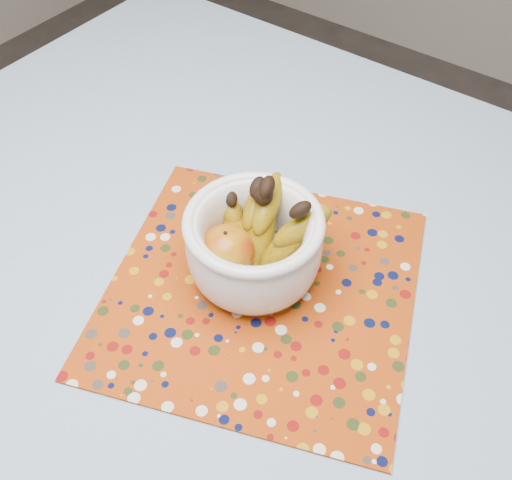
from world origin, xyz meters
TOP-DOWN VIEW (x-y plane):
  - table at (0.00, 0.00)m, footprint 1.20×1.20m
  - tablecloth at (0.00, 0.00)m, footprint 1.32×1.32m
  - placemat at (0.08, 0.05)m, footprint 0.53×0.53m
  - fruit_bowl at (0.06, 0.08)m, footprint 0.22×0.20m

SIDE VIEW (x-z plane):
  - table at x=0.00m, z-range 0.30..1.05m
  - tablecloth at x=0.00m, z-range 0.75..0.76m
  - placemat at x=0.08m, z-range 0.76..0.76m
  - fruit_bowl at x=0.06m, z-range 0.76..0.90m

